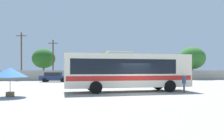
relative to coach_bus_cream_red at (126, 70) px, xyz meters
name	(u,v)px	position (x,y,z in m)	size (l,w,h in m)	color
ground_plane	(121,85)	(0.62, 8.08, -1.91)	(300.00, 300.00, 0.00)	gray
perimeter_wall	(111,75)	(0.62, 20.59, -1.01)	(80.00, 0.30, 1.78)	#9E998C
coach_bus_cream_red	(126,70)	(0.00, 0.00, 0.00)	(11.45, 3.81, 3.57)	silver
attendant_by_bus_door	(184,82)	(4.67, -1.58, -0.98)	(0.43, 0.43, 1.64)	#4C4C51
vendor_umbrella_near_gate_blue	(10,73)	(-9.06, -2.90, -0.15)	(2.50, 2.50, 2.13)	gray
parked_car_leftmost_dark_blue	(54,77)	(-8.72, 16.58, -1.11)	(4.62, 2.26, 1.51)	navy
parked_car_second_dark_blue	(91,77)	(-2.94, 16.38, -1.11)	(4.34, 2.01, 1.51)	navy
parked_car_third_black	(131,77)	(3.43, 16.24, -1.13)	(4.37, 2.00, 1.46)	black
parked_car_rightmost_red	(171,77)	(10.29, 16.37, -1.12)	(4.20, 2.17, 1.48)	red
utility_pole_near	(21,55)	(-15.32, 22.27, 2.57)	(1.80, 0.33, 8.59)	#4C3823
utility_pole_far	(53,59)	(-10.03, 24.10, 2.04)	(1.80, 0.26, 7.53)	#4C3823
roadside_tree_left	(44,59)	(-12.33, 27.10, 2.23)	(4.60, 4.60, 6.10)	brown
roadside_tree_midleft	(109,60)	(0.86, 26.84, 2.02)	(4.50, 4.50, 5.85)	brown
roadside_tree_midright	(173,63)	(14.27, 26.04, 1.46)	(3.26, 3.26, 4.77)	brown
roadside_tree_right	(192,58)	(17.26, 23.53, 2.29)	(5.23, 5.23, 6.42)	brown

